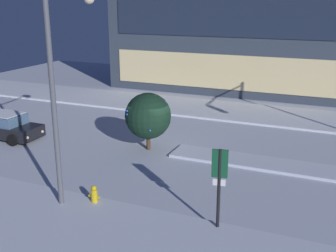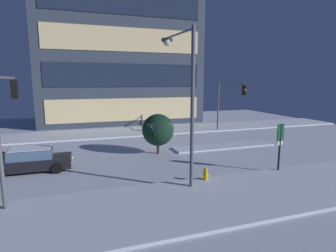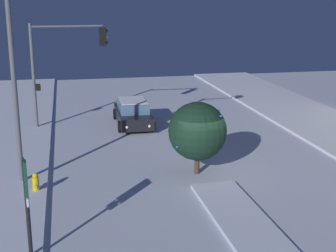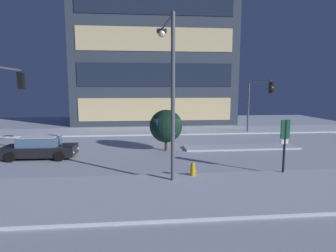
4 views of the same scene
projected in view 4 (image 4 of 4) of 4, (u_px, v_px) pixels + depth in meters
name	position (u px, v px, depth m)	size (l,w,h in m)	color
ground	(169.00, 150.00, 21.34)	(52.00, 52.00, 0.00)	silver
curb_strip_near	(188.00, 193.00, 12.35)	(52.00, 5.20, 0.14)	silver
curb_strip_far	(160.00, 131.00, 30.30)	(52.00, 5.20, 0.14)	silver
median_strip	(241.00, 147.00, 21.84)	(9.00, 1.80, 0.14)	silver
office_tower_main	(153.00, 31.00, 38.87)	(20.96, 12.23, 25.32)	#384251
car_near	(40.00, 148.00, 18.62)	(4.79, 2.10, 1.49)	black
traffic_light_corner_near_left	(4.00, 100.00, 14.33)	(0.32, 4.29, 5.94)	#565960
traffic_light_corner_far_right	(258.00, 96.00, 26.66)	(0.32, 5.36, 5.57)	#565960
street_lamp_arched	(169.00, 76.00, 14.06)	(0.68, 3.46, 8.21)	#565960
fire_hydrant	(193.00, 171.00, 14.53)	(0.48, 0.26, 0.83)	gold
parking_info_sign	(285.00, 140.00, 14.89)	(0.55, 0.16, 3.03)	black
decorated_tree_median	(166.00, 126.00, 20.79)	(2.47, 2.47, 3.11)	#473323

